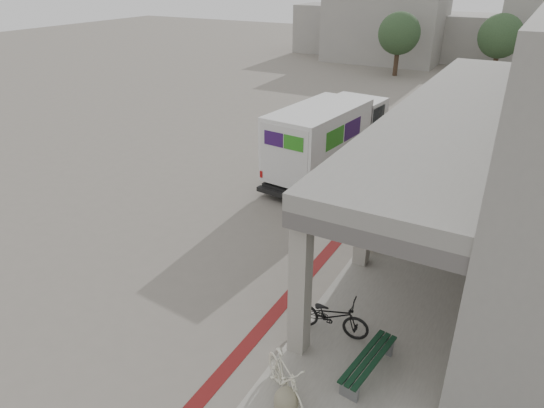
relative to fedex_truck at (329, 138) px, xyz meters
The scene contains 13 objects.
ground 6.71m from the fedex_truck, 76.95° to the right, with size 120.00×120.00×0.00m, color slate.
bike_lane_stripe 5.25m from the fedex_truck, 60.40° to the right, with size 0.35×40.00×0.01m, color #5E1212.
sidewalk 8.52m from the fedex_truck, 49.25° to the right, with size 4.40×28.00×0.12m, color gray.
distant_backdrop 29.59m from the fedex_truck, 92.66° to the left, with size 28.00×10.00×6.50m.
tree_left 21.99m from the fedex_truck, 99.25° to the left, with size 3.20×3.20×4.80m.
tree_mid 23.95m from the fedex_truck, 81.65° to the left, with size 3.20×3.20×4.80m.
fedex_truck is the anchor object (origin of this frame).
bench 11.18m from the fedex_truck, 62.33° to the right, with size 0.66×1.90×0.44m.
bollard_near 12.41m from the fedex_truck, 70.15° to the right, with size 0.45×0.45×0.68m.
bollard_far 6.23m from the fedex_truck, 54.33° to the right, with size 0.42×0.42×0.63m.
utility_cabinet 6.18m from the fedex_truck, 18.85° to the right, with size 0.42×0.56×0.94m, color slate.
bicycle_black 9.91m from the fedex_truck, 66.24° to the right, with size 0.62×1.79×0.94m, color black.
bicycle_cream 11.96m from the fedex_truck, 70.53° to the right, with size 0.47×1.67×1.00m, color silver.
Camera 1 is at (5.63, -11.00, 7.69)m, focal length 32.00 mm.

